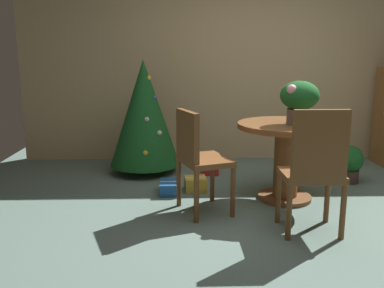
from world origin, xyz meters
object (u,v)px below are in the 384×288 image
Objects in this scene: gift_box_gold at (195,184)px; potted_plant at (349,163)px; round_dining_table at (287,149)px; flower_vase at (299,99)px; wooden_chair_left at (198,155)px; holiday_tree at (144,113)px; wooden_chair_near at (315,166)px; gift_box_red at (210,166)px; gift_box_blue at (170,187)px.

gift_box_gold is 0.55× the size of potted_plant.
flower_vase is at bearing -48.57° from round_dining_table.
holiday_tree is (-0.57, 1.34, 0.19)m from wooden_chair_left.
wooden_chair_near is at bearing -52.13° from gift_box_gold.
wooden_chair_left reaches higher than gift_box_red.
gift_box_gold is (-0.86, 0.29, -0.43)m from round_dining_table.
gift_box_blue is at bearing 165.87° from flower_vase.
gift_box_blue is (-1.13, 1.04, -0.50)m from wooden_chair_near.
wooden_chair_near reaches higher than gift_box_blue.
wooden_chair_left is 0.76m from gift_box_gold.
wooden_chair_near is 2.34m from holiday_tree.
gift_box_gold is at bearing 158.33° from flower_vase.
holiday_tree is at bearing 128.22° from gift_box_gold.
wooden_chair_near is (0.87, -0.50, 0.03)m from wooden_chair_left.
holiday_tree reaches higher than potted_plant.
gift_box_gold is 1.73m from potted_plant.
holiday_tree is at bearing 113.11° from wooden_chair_left.
wooden_chair_left is at bearing -90.30° from gift_box_gold.
wooden_chair_near is at bearing -42.77° from gift_box_blue.
round_dining_table is 0.50m from flower_vase.
holiday_tree is 1.13m from gift_box_gold.
potted_plant reaches higher than gift_box_gold.
flower_vase reaches higher than round_dining_table.
gift_box_red is 1.56m from potted_plant.
wooden_chair_near reaches higher than gift_box_gold.
holiday_tree is (-1.44, 1.02, 0.21)m from round_dining_table.
gift_box_red is at bearing 80.46° from wooden_chair_left.
round_dining_table reaches higher than potted_plant.
flower_vase is 1.75× the size of gift_box_gold.
potted_plant is (1.97, 0.31, 0.16)m from gift_box_blue.
potted_plant is at bearing 32.39° from round_dining_table.
gift_box_red is at bearing 110.66° from wooden_chair_near.
round_dining_table is 1.21m from gift_box_red.
wooden_chair_left is at bearing -153.55° from potted_plant.
gift_box_blue is 2.00m from potted_plant.
wooden_chair_left reaches higher than round_dining_table.
wooden_chair_near is 1.63m from potted_plant.
gift_box_gold is at bearing -107.94° from gift_box_red.
potted_plant is at bearing 9.06° from gift_box_blue.
gift_box_blue is 0.27m from gift_box_gold.
flower_vase reaches higher than gift_box_blue.
gift_box_blue is 1.19× the size of gift_box_red.
wooden_chair_left is 3.09× the size of gift_box_blue.
wooden_chair_near is at bearing -69.34° from gift_box_red.
holiday_tree is 1.01m from gift_box_red.
wooden_chair_left is 2.23× the size of potted_plant.
wooden_chair_left is at bearing -64.32° from gift_box_blue.
gift_box_blue is 0.85m from gift_box_red.
round_dining_table is 1.78m from holiday_tree.
wooden_chair_near is at bearing -51.99° from holiday_tree.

